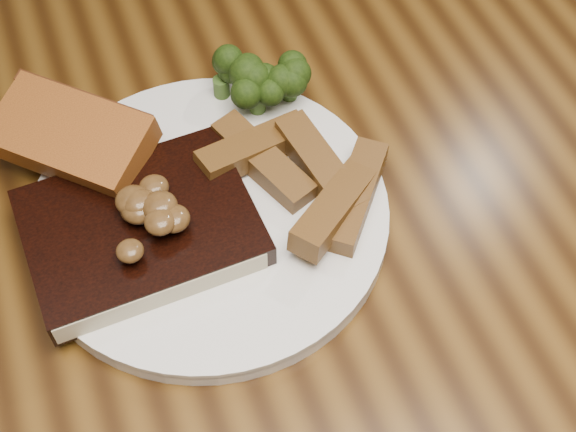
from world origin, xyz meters
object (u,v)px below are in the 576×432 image
dining_table (307,295)px  steak (141,228)px  potato_wedges (299,191)px  garlic_bread (77,154)px  plate (210,216)px

dining_table → steak: 0.17m
potato_wedges → garlic_bread: bearing=147.6°
garlic_bread → plate: bearing=0.5°
steak → potato_wedges: 0.12m
dining_table → plate: (-0.07, 0.04, 0.10)m
steak → potato_wedges: size_ratio=1.32×
plate → steak: steak is taller
garlic_bread → potato_wedges: size_ratio=0.96×
plate → garlic_bread: garlic_bread is taller
steak → potato_wedges: same height
plate → potato_wedges: 0.07m
dining_table → potato_wedges: 0.12m
potato_wedges → plate: bearing=167.2°
garlic_bread → potato_wedges: garlic_bread is taller
dining_table → garlic_bread: garlic_bread is taller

